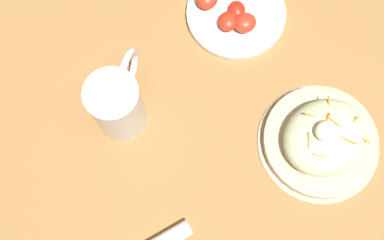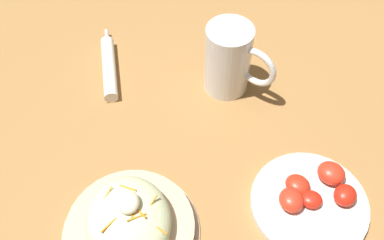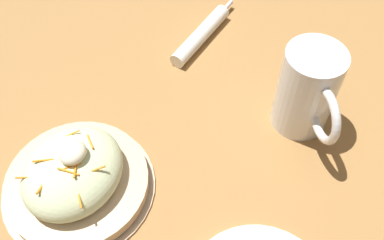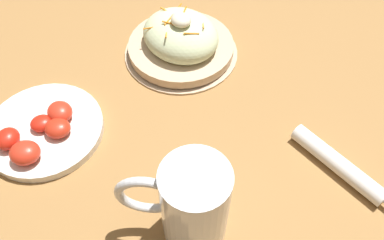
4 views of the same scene
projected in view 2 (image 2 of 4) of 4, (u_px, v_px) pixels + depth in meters
name	position (u px, v px, depth m)	size (l,w,h in m)	color
ground_plane	(224.00, 146.00, 0.87)	(1.43, 1.43, 0.00)	#9E703D
salad_plate	(129.00, 224.00, 0.74)	(0.24, 0.24, 0.11)	#D1B28E
beer_mug	(229.00, 63.00, 0.91)	(0.14, 0.12, 0.15)	white
napkin_roll	(109.00, 67.00, 0.98)	(0.21, 0.05, 0.03)	white
tomato_plate	(311.00, 200.00, 0.78)	(0.21, 0.21, 0.05)	white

